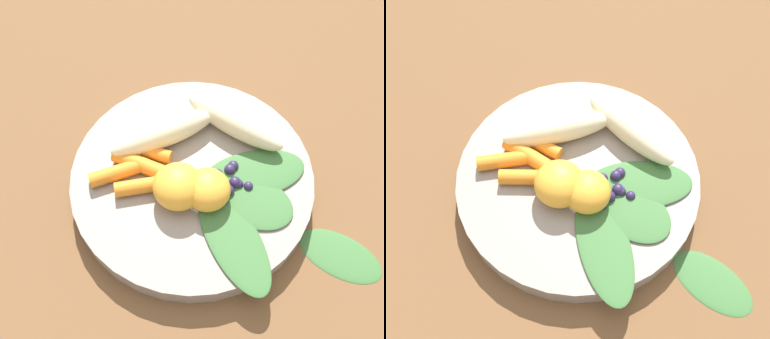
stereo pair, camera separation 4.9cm
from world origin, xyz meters
The scene contains 16 objects.
ground_plane centered at (0.00, 0.00, 0.00)m, with size 2.40×2.40×0.00m, color brown.
bowl centered at (0.00, 0.00, 0.01)m, with size 0.27×0.27×0.03m, color gray.
banana_peeled_left centered at (0.05, -0.01, 0.04)m, with size 0.13×0.03×0.03m, color beige.
banana_peeled_right centered at (0.01, -0.08, 0.04)m, with size 0.13×0.03×0.03m, color beige.
orange_segment_near centered at (-0.03, 0.01, 0.05)m, with size 0.05×0.05×0.04m, color #F4A833.
orange_segment_far centered at (-0.01, 0.03, 0.05)m, with size 0.05×0.05×0.04m, color #F4A833.
carrot_front centered at (0.05, 0.02, 0.04)m, with size 0.02×0.02×0.06m, color orange.
carrot_mid_left centered at (0.05, 0.04, 0.04)m, with size 0.02×0.02×0.06m, color orange.
carrot_mid_right centered at (0.06, 0.06, 0.04)m, with size 0.02×0.02×0.06m, color orange.
carrot_rear centered at (0.03, 0.06, 0.04)m, with size 0.02×0.02×0.05m, color orange.
blueberry_pile centered at (-0.04, -0.02, 0.03)m, with size 0.05×0.05×0.01m.
coconut_shred_patch centered at (-0.03, 0.01, 0.03)m, with size 0.05×0.05×0.00m, color white.
kale_leaf_left centered at (-0.08, 0.02, 0.03)m, with size 0.13×0.05×0.01m, color #3D7038.
kale_leaf_right centered at (-0.07, -0.02, 0.03)m, with size 0.09×0.06×0.01m, color #3D7038.
kale_leaf_rear centered at (-0.05, -0.05, 0.03)m, with size 0.12×0.06×0.01m, color #3D7038.
kale_leaf_stray centered at (-0.17, -0.06, 0.00)m, with size 0.09×0.05×0.01m, color #3D7038.
Camera 1 is at (-0.18, 0.17, 0.46)m, focal length 41.75 mm.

